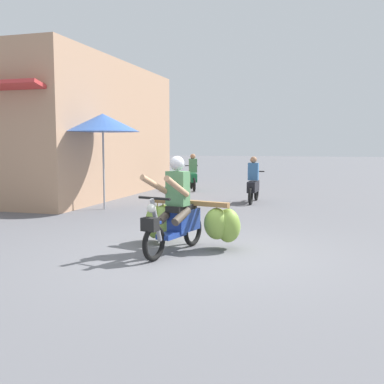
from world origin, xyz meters
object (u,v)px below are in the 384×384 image
motorbike_main_loaded (185,219)px  market_umbrella_near_shop (103,123)px  motorbike_distant_ahead_left (253,184)px  motorbike_distant_ahead_right (193,176)px

motorbike_main_loaded → market_umbrella_near_shop: size_ratio=0.76×
motorbike_distant_ahead_left → market_umbrella_near_shop: (-3.68, -2.48, 1.77)m
motorbike_main_loaded → motorbike_distant_ahead_left: (0.21, 6.29, 0.08)m
motorbike_main_loaded → motorbike_distant_ahead_right: motorbike_main_loaded is taller
motorbike_distant_ahead_left → motorbike_distant_ahead_right: (-2.79, 3.06, 0.00)m
motorbike_main_loaded → market_umbrella_near_shop: market_umbrella_near_shop is taller
motorbike_distant_ahead_left → market_umbrella_near_shop: 4.78m
market_umbrella_near_shop → motorbike_distant_ahead_left: bearing=33.9°
motorbike_distant_ahead_left → motorbike_distant_ahead_right: 4.14m
motorbike_distant_ahead_left → market_umbrella_near_shop: market_umbrella_near_shop is taller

